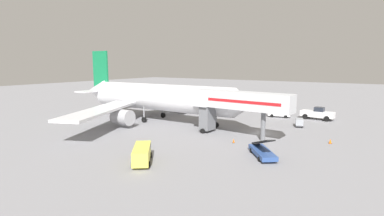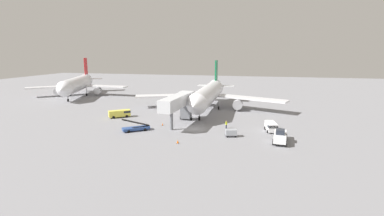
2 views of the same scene
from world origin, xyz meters
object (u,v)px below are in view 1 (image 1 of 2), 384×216
Objects in this scene: service_van_far_right at (280,112)px; service_van_rear_left at (142,153)px; baggage_cart_mid_center at (299,122)px; ground_crew_worker_foreground at (263,120)px; jet_bridge at (234,103)px; safety_cone_alpha at (234,141)px; pushback_tug at (318,114)px; airplane_at_gate at (156,97)px; belt_loader_truck at (262,151)px; safety_cone_bravo at (330,141)px.

service_van_rear_left is (-38.82, 4.89, -0.04)m from service_van_far_right.
baggage_cart_mid_center is 1.38× the size of ground_crew_worker_foreground.
jet_bridge reaches higher than service_van_rear_left.
ground_crew_worker_foreground is 15.11m from safety_cone_alpha.
pushback_tug is 27.24m from safety_cone_alpha.
baggage_cart_mid_center is (-8.19, -6.00, -0.32)m from service_van_far_right.
airplane_at_gate reaches higher than pushback_tug.
baggage_cart_mid_center is at bearing -18.01° from safety_cone_alpha.
pushback_tug is 30.51m from belt_loader_truck.
service_van_rear_left is 27.45m from safety_cone_bravo.
service_van_far_right is 24.99m from safety_cone_alpha.
safety_cone_alpha is 14.10m from safety_cone_bravo.
pushback_tug is 13.63m from ground_crew_worker_foreground.
safety_cone_bravo is (-0.09, -32.99, -4.40)m from airplane_at_gate.
pushback_tug is at bearing -14.70° from safety_cone_alpha.
belt_loader_truck is at bearing 151.41° from safety_cone_bravo.
belt_loader_truck is at bearing -135.79° from jet_bridge.
belt_loader_truck is at bearing -125.34° from safety_cone_alpha.
jet_bridge reaches higher than baggage_cart_mid_center.
airplane_at_gate is 28.26m from baggage_cart_mid_center.
baggage_cart_mid_center is 6.46m from ground_crew_worker_foreground.
service_van_far_right is 6.99× the size of safety_cone_bravo.
service_van_rear_left is 29.30m from ground_crew_worker_foreground.
airplane_at_gate is at bearing 109.66° from baggage_cart_mid_center.
belt_loader_truck is 1.20× the size of service_van_far_right.
pushback_tug is 42.04m from service_van_rear_left.
pushback_tug is 9.67m from baggage_cart_mid_center.
pushback_tug is 9.47× the size of safety_cone_bravo.
ground_crew_worker_foreground reaches higher than safety_cone_bravo.
service_van_rear_left is at bearing 130.63° from belt_loader_truck.
ground_crew_worker_foreground is (28.93, -4.66, -0.15)m from service_van_rear_left.
jet_bridge is 3.36× the size of service_van_far_right.
belt_loader_truck is (-7.80, -7.58, -4.70)m from jet_bridge.
airplane_at_gate is 9.48× the size of service_van_far_right.
jet_bridge is 18.40m from service_van_rear_left.
jet_bridge reaches higher than service_van_far_right.
pushback_tug is 1.36× the size of service_van_far_right.
ground_crew_worker_foreground reaches higher than safety_cone_alpha.
airplane_at_gate is at bearing 70.61° from safety_cone_alpha.
service_van_far_right is 39.12m from service_van_rear_left.
jet_bridge is 3.00× the size of service_van_rear_left.
pushback_tug reaches higher than safety_cone_alpha.
service_van_far_right is 8.47× the size of safety_cone_alpha.
belt_loader_truck is 29.82m from service_van_far_right.
service_van_far_right is 21.76m from safety_cone_bravo.
ground_crew_worker_foreground is at bearing 145.67° from pushback_tug.
airplane_at_gate is 22.60m from safety_cone_alpha.
service_van_rear_left is 32.51m from baggage_cart_mid_center.
airplane_at_gate is 33.85m from pushback_tug.
safety_cone_alpha is (-26.33, 6.91, -0.93)m from pushback_tug.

